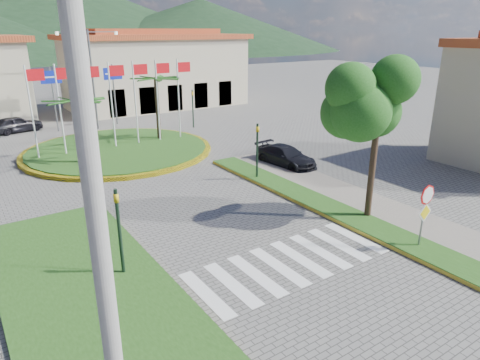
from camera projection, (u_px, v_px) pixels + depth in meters
ground at (376, 322)px, 12.39m from camera, size 160.00×160.00×0.00m
sidewalk_right at (435, 239)px, 17.10m from camera, size 4.00×28.00×0.15m
verge_right at (417, 247)px, 16.46m from camera, size 1.60×28.00×0.18m
median_left at (90, 293)px, 13.60m from camera, size 5.00×14.00×0.18m
crosswalk at (287, 263)px, 15.51m from camera, size 8.00×3.00×0.01m
roundabout_island at (119, 149)px, 29.49m from camera, size 12.70×12.70×6.00m
stop_sign at (425, 206)px, 15.91m from camera, size 0.80×0.11×2.65m
deciduous_tree at (379, 103)px, 17.47m from camera, size 3.60×3.60×6.80m
utility_pole at (102, 260)px, 6.92m from camera, size 0.32×0.32×9.00m
traffic_light_left at (119, 225)px, 14.06m from camera, size 0.15×0.18×3.20m
traffic_light_right at (257, 146)px, 23.48m from camera, size 0.15×0.18×3.20m
traffic_light_far at (193, 105)px, 36.25m from camera, size 0.18×0.15×3.20m
direction_sign_west at (52, 88)px, 34.30m from camera, size 1.60×0.14×5.20m
direction_sign_east at (114, 84)px, 36.95m from camera, size 1.60×0.14×5.20m
street_lamp_centre at (92, 75)px, 34.81m from camera, size 4.80×0.16×8.00m
building_right at (156, 69)px, 46.01m from camera, size 19.08×9.54×8.05m
hill_far_mid at (16, 6)px, 140.10m from camera, size 180.00×180.00×30.00m
hill_far_east at (201, 26)px, 151.71m from camera, size 120.00×120.00×18.00m
car_dark_a at (17, 124)px, 34.95m from camera, size 4.20×2.51×1.34m
car_dark_b at (114, 106)px, 43.34m from camera, size 4.03×1.88×1.28m
car_side_right at (286, 156)px, 26.34m from camera, size 2.14×4.41×1.24m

